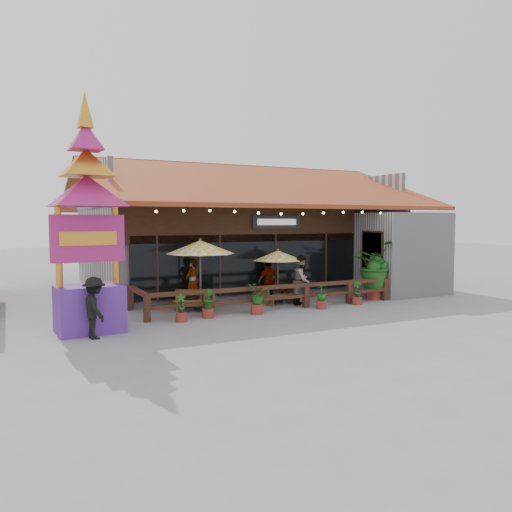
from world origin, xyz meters
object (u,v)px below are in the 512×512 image
picnic_table_left (196,297)px  thai_sign_tower (87,197)px  picnic_table_right (277,291)px  pedestrian (94,308)px  umbrella_right (278,256)px  umbrella_left (200,247)px  tropical_plant (374,266)px

picnic_table_left → thai_sign_tower: 5.65m
picnic_table_right → pedestrian: bearing=-158.2°
umbrella_right → thai_sign_tower: (-7.42, -2.05, 2.04)m
umbrella_left → umbrella_right: bearing=4.8°
thai_sign_tower → picnic_table_left: bearing=27.0°
picnic_table_left → picnic_table_right: (3.40, 0.01, -0.02)m
umbrella_right → thai_sign_tower: size_ratio=0.33×
umbrella_right → picnic_table_right: umbrella_right is taller
picnic_table_left → tropical_plant: tropical_plant is taller
pedestrian → tropical_plant: bearing=-88.7°
tropical_plant → pedestrian: tropical_plant is taller
picnic_table_left → tropical_plant: size_ratio=0.78×
picnic_table_right → umbrella_right: bearing=15.4°
umbrella_left → pedestrian: size_ratio=1.81×
picnic_table_left → pedestrian: pedestrian is taller
thai_sign_tower → pedestrian: thai_sign_tower is taller
pedestrian → thai_sign_tower: bearing=-8.7°
picnic_table_left → pedestrian: size_ratio=1.11×
thai_sign_tower → umbrella_right: bearing=15.5°
umbrella_left → tropical_plant: umbrella_left is taller
picnic_table_left → tropical_plant: (7.44, -0.93, 0.91)m
umbrella_left → tropical_plant: bearing=-5.1°
picnic_table_left → thai_sign_tower: size_ratio=0.26×
picnic_table_left → thai_sign_tower: bearing=-153.0°
umbrella_left → picnic_table_right: (3.31, 0.28, -1.83)m
tropical_plant → picnic_table_left: bearing=172.9°
thai_sign_tower → pedestrian: bearing=-89.9°
umbrella_right → picnic_table_right: 1.41m
picnic_table_right → tropical_plant: bearing=-13.1°
umbrella_left → picnic_table_left: (-0.09, 0.27, -1.81)m
tropical_plant → umbrella_right: bearing=166.8°
umbrella_left → pedestrian: bearing=-146.7°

